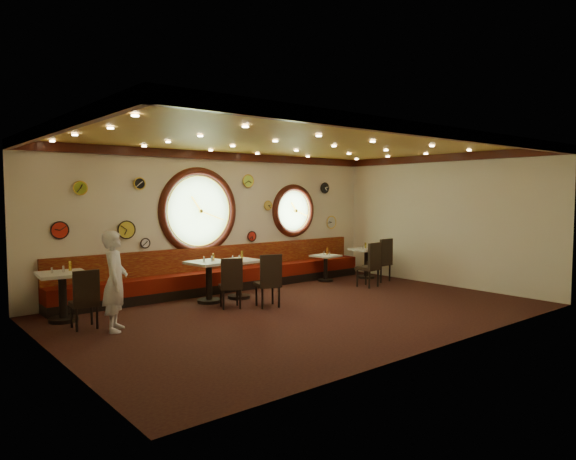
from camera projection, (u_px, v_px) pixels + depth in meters
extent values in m
cube|color=black|center=(305.00, 311.00, 9.81)|extent=(9.00, 6.00, 0.00)
cube|color=#C28536|center=(306.00, 142.00, 9.59)|extent=(9.00, 6.00, 0.02)
cube|color=beige|center=(221.00, 221.00, 12.01)|extent=(9.00, 0.02, 3.20)
cube|color=beige|center=(443.00, 238.00, 7.39)|extent=(9.00, 0.02, 3.20)
cube|color=beige|center=(53.00, 241.00, 6.85)|extent=(0.02, 6.00, 3.20)
cube|color=beige|center=(443.00, 220.00, 12.55)|extent=(0.02, 6.00, 3.20)
cube|color=#340F09|center=(222.00, 156.00, 11.87)|extent=(9.00, 0.10, 0.18)
cube|color=#340F09|center=(442.00, 133.00, 7.32)|extent=(9.00, 0.10, 0.18)
cube|color=#340F09|center=(53.00, 128.00, 6.78)|extent=(0.10, 6.00, 0.18)
cube|color=#340F09|center=(444.00, 158.00, 12.41)|extent=(0.10, 6.00, 0.18)
cube|color=black|center=(228.00, 286.00, 11.90)|extent=(8.00, 0.55, 0.20)
cube|color=#5D0F08|center=(228.00, 275.00, 11.88)|extent=(8.00, 0.55, 0.30)
cube|color=#60070C|center=(223.00, 257.00, 12.03)|extent=(8.00, 0.10, 0.55)
cylinder|color=#83B66D|center=(198.00, 211.00, 11.61)|extent=(1.66, 0.02, 1.66)
torus|color=#340F09|center=(199.00, 211.00, 11.60)|extent=(1.98, 0.18, 1.98)
torus|color=yellow|center=(199.00, 211.00, 11.58)|extent=(1.61, 0.03, 1.61)
cylinder|color=#83B66D|center=(293.00, 211.00, 13.39)|extent=(1.10, 0.02, 1.10)
torus|color=#340F09|center=(293.00, 211.00, 13.38)|extent=(1.38, 0.18, 1.38)
torus|color=yellow|center=(294.00, 211.00, 13.35)|extent=(1.09, 0.03, 1.09)
cylinder|color=gold|center=(268.00, 205.00, 12.81)|extent=(0.22, 0.03, 0.22)
cylinder|color=black|center=(139.00, 184.00, 10.66)|extent=(0.24, 0.03, 0.24)
cylinder|color=silver|center=(331.00, 222.00, 14.24)|extent=(0.34, 0.03, 0.34)
cylinder|color=red|center=(60.00, 230.00, 9.71)|extent=(0.32, 0.03, 0.32)
cylinder|color=yellow|center=(126.00, 230.00, 10.53)|extent=(0.36, 0.03, 0.36)
cylinder|color=#B4DE45|center=(248.00, 181.00, 12.39)|extent=(0.30, 0.03, 0.30)
cylinder|color=#91A821|center=(80.00, 188.00, 9.90)|extent=(0.26, 0.03, 0.26)
cylinder|color=black|center=(325.00, 188.00, 14.01)|extent=(0.28, 0.03, 0.28)
cylinder|color=white|center=(145.00, 243.00, 10.81)|extent=(0.20, 0.03, 0.20)
cylinder|color=red|center=(252.00, 236.00, 12.55)|extent=(0.24, 0.03, 0.24)
cylinder|color=black|center=(63.00, 319.00, 9.00)|extent=(0.50, 0.50, 0.07)
cylinder|color=black|center=(63.00, 297.00, 8.97)|extent=(0.14, 0.14, 0.79)
cube|color=silver|center=(62.00, 274.00, 8.94)|extent=(0.85, 0.85, 0.06)
cylinder|color=black|center=(209.00, 301.00, 10.58)|extent=(0.49, 0.49, 0.07)
cylinder|color=black|center=(209.00, 282.00, 10.55)|extent=(0.13, 0.13, 0.78)
cube|color=silver|center=(209.00, 263.00, 10.52)|extent=(0.87, 0.87, 0.06)
cylinder|color=black|center=(239.00, 297.00, 11.01)|extent=(0.48, 0.48, 0.06)
cylinder|color=black|center=(239.00, 279.00, 10.98)|extent=(0.13, 0.13, 0.76)
cube|color=silver|center=(239.00, 261.00, 10.96)|extent=(0.83, 0.83, 0.05)
cylinder|color=black|center=(326.00, 280.00, 13.16)|extent=(0.39, 0.39, 0.05)
cylinder|color=black|center=(326.00, 268.00, 13.14)|extent=(0.11, 0.11, 0.62)
cube|color=silver|center=(326.00, 256.00, 13.12)|extent=(0.69, 0.69, 0.04)
cylinder|color=black|center=(366.00, 277.00, 13.66)|extent=(0.45, 0.45, 0.06)
cylinder|color=black|center=(366.00, 263.00, 13.64)|extent=(0.12, 0.12, 0.72)
cube|color=silver|center=(367.00, 250.00, 13.61)|extent=(0.82, 0.82, 0.05)
cube|color=black|center=(84.00, 304.00, 8.52)|extent=(0.44, 0.44, 0.07)
cube|color=black|center=(86.00, 287.00, 8.35)|extent=(0.42, 0.08, 0.54)
cube|color=black|center=(230.00, 287.00, 10.05)|extent=(0.55, 0.55, 0.07)
cube|color=black|center=(232.00, 273.00, 9.86)|extent=(0.40, 0.22, 0.54)
cube|color=black|center=(268.00, 284.00, 10.16)|extent=(0.55, 0.55, 0.08)
cube|color=black|center=(271.00, 269.00, 9.96)|extent=(0.44, 0.18, 0.58)
cube|color=black|center=(368.00, 268.00, 12.36)|extent=(0.49, 0.49, 0.08)
cube|color=black|center=(375.00, 255.00, 12.20)|extent=(0.45, 0.11, 0.59)
cube|color=black|center=(380.00, 263.00, 13.14)|extent=(0.48, 0.48, 0.08)
cube|color=black|center=(386.00, 251.00, 12.97)|extent=(0.46, 0.08, 0.60)
cylinder|color=silver|center=(52.00, 270.00, 8.86)|extent=(0.04, 0.04, 0.10)
cylinder|color=silver|center=(204.00, 259.00, 10.45)|extent=(0.04, 0.04, 0.11)
cylinder|color=silver|center=(233.00, 258.00, 10.91)|extent=(0.03, 0.03, 0.10)
cylinder|color=silver|center=(324.00, 253.00, 13.12)|extent=(0.03, 0.03, 0.10)
cylinder|color=silver|center=(63.00, 269.00, 8.97)|extent=(0.04, 0.04, 0.11)
cylinder|color=silver|center=(212.00, 259.00, 10.47)|extent=(0.04, 0.04, 0.11)
cylinder|color=silver|center=(239.00, 257.00, 10.98)|extent=(0.03, 0.03, 0.10)
cylinder|color=silver|center=(329.00, 253.00, 13.09)|extent=(0.03, 0.03, 0.10)
cylinder|color=gold|center=(70.00, 266.00, 9.15)|extent=(0.05, 0.05, 0.17)
cylinder|color=gold|center=(213.00, 257.00, 10.63)|extent=(0.04, 0.04, 0.14)
cylinder|color=gold|center=(242.00, 255.00, 11.08)|extent=(0.05, 0.05, 0.17)
cylinder|color=orange|center=(327.00, 251.00, 13.21)|extent=(0.06, 0.06, 0.18)
cylinder|color=silver|center=(363.00, 247.00, 13.52)|extent=(0.03, 0.03, 0.09)
cylinder|color=silver|center=(369.00, 247.00, 13.55)|extent=(0.03, 0.03, 0.09)
cylinder|color=gold|center=(365.00, 245.00, 13.76)|extent=(0.05, 0.05, 0.15)
imported|color=white|center=(115.00, 281.00, 8.34)|extent=(0.63, 0.71, 1.64)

